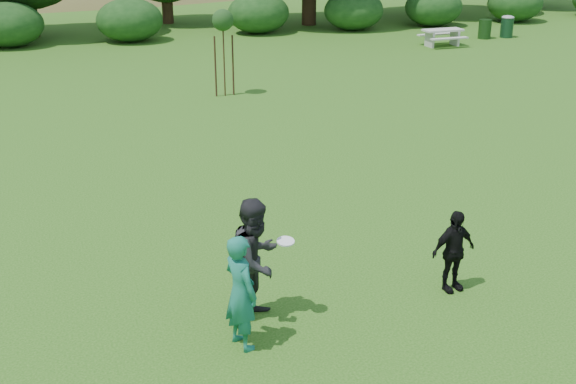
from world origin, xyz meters
The scene contains 10 objects.
ground centered at (0.00, 0.00, 0.00)m, with size 120.00×120.00×0.00m, color #19470C.
player_teal centered at (-1.72, 0.14, 0.88)m, with size 0.64×0.42×1.76m, color #186C57.
player_grey centered at (-1.28, 0.80, 0.99)m, with size 0.96×0.75×1.98m, color black.
player_black centered at (2.01, 0.57, 0.71)m, with size 0.83×0.35×1.42m, color black.
trash_can_near centered at (16.39, 21.21, 0.45)m, with size 0.60×0.60×0.90m, color #183714.
frisbee centered at (-0.88, 0.61, 1.33)m, with size 0.27×0.27×0.06m.
sapling centered at (1.84, 14.57, 2.42)m, with size 0.70×0.70×2.85m.
picnic_table centered at (13.45, 20.13, 0.52)m, with size 1.80×1.48×0.76m.
trash_can_lidded centered at (17.58, 21.13, 0.54)m, with size 0.60×0.60×1.05m.
hillside centered at (-0.56, 68.45, -11.97)m, with size 150.00×72.00×52.00m.
Camera 1 is at (-4.07, -8.53, 5.98)m, focal length 45.00 mm.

